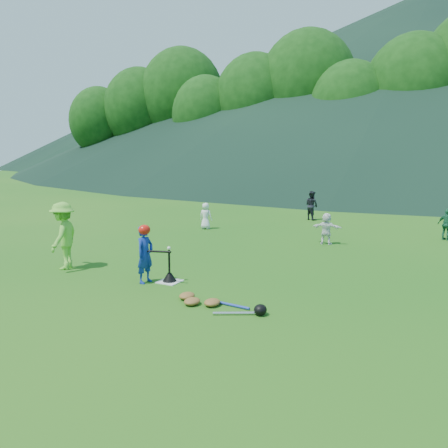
% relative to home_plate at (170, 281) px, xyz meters
% --- Properties ---
extents(ground, '(120.00, 120.00, 0.00)m').
position_rel_home_plate_xyz_m(ground, '(0.00, 0.00, -0.01)').
color(ground, '#175A14').
rests_on(ground, ground).
extents(home_plate, '(0.45, 0.45, 0.02)m').
position_rel_home_plate_xyz_m(home_plate, '(0.00, 0.00, 0.00)').
color(home_plate, silver).
rests_on(home_plate, ground).
extents(baseball, '(0.08, 0.08, 0.08)m').
position_rel_home_plate_xyz_m(baseball, '(0.00, 0.00, 0.73)').
color(baseball, white).
rests_on(baseball, batting_tee).
extents(batter_child, '(0.32, 0.46, 1.22)m').
position_rel_home_plate_xyz_m(batter_child, '(-0.43, -0.26, 0.60)').
color(batter_child, navy).
rests_on(batter_child, ground).
extents(adult_coach, '(0.96, 1.18, 1.60)m').
position_rel_home_plate_xyz_m(adult_coach, '(-2.85, -0.24, 0.79)').
color(adult_coach, '#71C83A').
rests_on(adult_coach, ground).
extents(fielder_a, '(0.50, 0.35, 0.96)m').
position_rel_home_plate_xyz_m(fielder_a, '(-2.67, 6.14, 0.47)').
color(fielder_a, white).
rests_on(fielder_a, ground).
extents(fielder_b, '(0.73, 0.68, 1.20)m').
position_rel_home_plate_xyz_m(fielder_b, '(0.09, 10.10, 0.59)').
color(fielder_b, black).
rests_on(fielder_b, ground).
extents(fielder_c, '(0.64, 0.49, 1.01)m').
position_rel_home_plate_xyz_m(fielder_c, '(5.13, 7.87, 0.49)').
color(fielder_c, '#1E6743').
rests_on(fielder_c, ground).
extents(fielder_d, '(0.90, 0.33, 0.96)m').
position_rel_home_plate_xyz_m(fielder_d, '(1.93, 5.48, 0.47)').
color(fielder_d, white).
rests_on(fielder_d, ground).
extents(batting_tee, '(0.30, 0.30, 0.68)m').
position_rel_home_plate_xyz_m(batting_tee, '(0.00, 0.00, 0.12)').
color(batting_tee, black).
rests_on(batting_tee, home_plate).
extents(batter_gear, '(0.73, 0.26, 0.58)m').
position_rel_home_plate_xyz_m(batter_gear, '(-0.41, -0.26, 1.09)').
color(batter_gear, red).
rests_on(batter_gear, ground).
extents(equipment_pile, '(1.80, 0.69, 0.19)m').
position_rel_home_plate_xyz_m(equipment_pile, '(1.53, -0.88, 0.06)').
color(equipment_pile, olive).
rests_on(equipment_pile, ground).
extents(outfield_fence, '(70.07, 0.08, 1.33)m').
position_rel_home_plate_xyz_m(outfield_fence, '(0.00, 28.00, 0.69)').
color(outfield_fence, gray).
rests_on(outfield_fence, ground).
extents(tree_line, '(70.04, 11.40, 14.82)m').
position_rel_home_plate_xyz_m(tree_line, '(0.20, 33.83, 8.20)').
color(tree_line, '#382314').
rests_on(tree_line, ground).
extents(distant_hills, '(155.00, 140.00, 32.00)m').
position_rel_home_plate_xyz_m(distant_hills, '(-7.63, 81.81, 14.97)').
color(distant_hills, black).
rests_on(distant_hills, ground).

